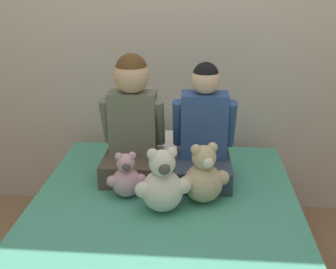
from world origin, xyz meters
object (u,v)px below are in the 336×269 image
(child_on_right, at_px, (204,135))
(pillow_at_headboard, at_px, (172,148))
(teddy_bear_held_by_right_child, at_px, (203,177))
(teddy_bear_between_children, at_px, (162,184))
(child_on_left, at_px, (132,124))
(bed, at_px, (161,269))
(teddy_bear_held_by_left_child, at_px, (126,178))

(child_on_right, distance_m, pillow_at_headboard, 0.38)
(teddy_bear_held_by_right_child, xyz_separation_m, pillow_at_headboard, (-0.19, 0.53, -0.07))
(child_on_right, height_order, teddy_bear_between_children, child_on_right)
(pillow_at_headboard, bearing_deg, child_on_left, -126.06)
(child_on_left, relative_size, child_on_right, 1.06)
(teddy_bear_held_by_right_child, bearing_deg, child_on_right, 68.04)
(child_on_left, bearing_deg, bed, -67.62)
(bed, xyz_separation_m, child_on_right, (0.19, 0.49, 0.50))
(child_on_right, bearing_deg, bed, -112.17)
(teddy_bear_held_by_right_child, height_order, pillow_at_headboard, teddy_bear_held_by_right_child)
(teddy_bear_held_by_right_child, distance_m, pillow_at_headboard, 0.57)
(bed, height_order, child_on_right, child_on_right)
(bed, relative_size, child_on_left, 2.79)
(teddy_bear_held_by_left_child, relative_size, teddy_bear_between_children, 0.75)
(child_on_right, relative_size, teddy_bear_between_children, 2.01)
(child_on_left, bearing_deg, child_on_right, 0.41)
(teddy_bear_held_by_left_child, bearing_deg, child_on_left, 76.99)
(child_on_left, xyz_separation_m, teddy_bear_held_by_right_child, (0.39, -0.26, -0.17))
(teddy_bear_held_by_left_child, distance_m, pillow_at_headboard, 0.55)
(teddy_bear_held_by_right_child, bearing_deg, teddy_bear_between_children, -174.89)
(teddy_bear_held_by_right_child, relative_size, teddy_bear_between_children, 0.96)
(bed, bearing_deg, teddy_bear_between_children, 92.21)
(teddy_bear_held_by_left_child, xyz_separation_m, teddy_bear_between_children, (0.19, -0.12, 0.03))
(bed, relative_size, teddy_bear_held_by_left_child, 7.95)
(teddy_bear_between_children, bearing_deg, bed, -103.62)
(bed, relative_size, teddy_bear_held_by_right_child, 6.20)
(teddy_bear_between_children, bearing_deg, child_on_left, 102.62)
(child_on_right, bearing_deg, teddy_bear_held_by_left_child, -149.52)
(child_on_left, distance_m, child_on_right, 0.39)
(bed, height_order, teddy_bear_held_by_left_child, teddy_bear_held_by_left_child)
(child_on_right, xyz_separation_m, teddy_bear_held_by_right_child, (0.00, -0.26, -0.12))
(bed, xyz_separation_m, teddy_bear_between_children, (-0.01, 0.13, 0.38))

